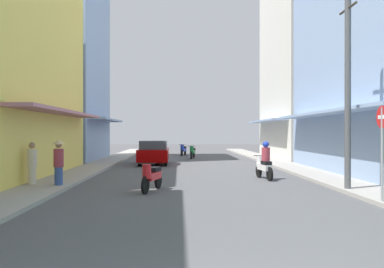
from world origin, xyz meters
name	(u,v)px	position (x,y,z in m)	size (l,w,h in m)	color
ground_plane	(194,172)	(0.00, 16.26, 0.00)	(89.13, 89.13, 0.00)	#4C4C4F
sidewalk_left	(85,171)	(-5.35, 16.26, 0.06)	(1.73, 48.51, 0.12)	#9E9991
sidewalk_right	(301,170)	(5.35, 16.26, 0.06)	(1.73, 48.51, 0.12)	#9E9991
building_left_far	(55,35)	(-9.21, 24.00, 8.65)	(7.05, 8.04, 17.32)	#8CA5CC
building_right_far	(313,52)	(9.21, 25.75, 7.92)	(7.05, 9.52, 15.86)	silver
motorbike_blue	(183,150)	(-0.39, 29.52, 0.50)	(0.65, 1.78, 0.96)	black
motorbike_green	(193,152)	(0.25, 25.96, 0.50)	(0.60, 1.79, 0.96)	black
motorbike_red	(152,176)	(-1.65, 9.83, 0.50)	(0.69, 1.76, 0.96)	black
motorbike_white	(264,162)	(2.79, 13.00, 0.70)	(0.57, 1.80, 1.58)	black
parked_car	(154,152)	(-2.28, 20.76, 0.74)	(1.80, 4.12, 1.45)	#8C0000
pedestrian_far	(32,165)	(-5.91, 10.84, 0.80)	(0.34, 0.34, 1.60)	beige
pedestrian_foreground	(59,161)	(-4.91, 10.61, 0.95)	(0.44, 0.44, 1.69)	#334C8C
utility_pole	(348,89)	(4.74, 9.46, 3.36)	(0.20, 1.20, 6.57)	#4C4C4F
street_sign_no_entry	(382,141)	(4.64, 7.11, 1.72)	(0.07, 0.60, 2.65)	gray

